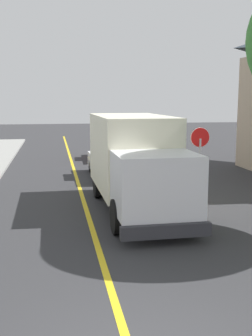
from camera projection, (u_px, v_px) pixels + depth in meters
The scene contains 5 objects.
centre_line_yellow at pixel (84, 202), 15.53m from camera, with size 0.16×56.00×0.01m, color gold.
box_truck at pixel (135, 159), 14.25m from camera, with size 2.51×7.21×3.20m.
parked_car_near at pixel (110, 161), 20.43m from camera, with size 1.86×4.42×1.67m.
parked_car_mid at pixel (110, 146), 26.60m from camera, with size 1.95×4.46×1.67m.
stop_sign at pixel (200, 147), 16.83m from camera, with size 0.80×0.10×2.65m.
Camera 1 is at (-1.05, -5.16, 3.77)m, focal length 44.77 mm.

